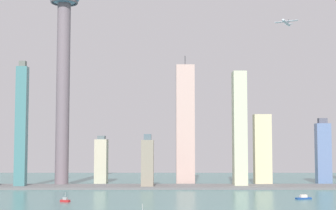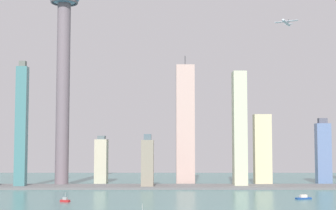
{
  "view_description": "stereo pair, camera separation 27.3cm",
  "coord_description": "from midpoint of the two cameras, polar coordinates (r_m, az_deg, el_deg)",
  "views": [
    {
      "loc": [
        -52.61,
        -215.68,
        56.03
      ],
      "look_at": [
        -48.96,
        444.55,
        106.1
      ],
      "focal_mm": 54.99,
      "sensor_mm": 36.0,
      "label": 1
    },
    {
      "loc": [
        -52.33,
        -215.68,
        56.03
      ],
      "look_at": [
        -48.96,
        444.55,
        106.1
      ],
      "focal_mm": 54.99,
      "sensor_mm": 36.0,
      "label": 2
    }
  ],
  "objects": [
    {
      "name": "observation_tower",
      "position": [
        713.69,
        -11.51,
        4.78
      ],
      "size": [
        40.51,
        40.51,
        362.78
      ],
      "color": "slate",
      "rests_on": "ground"
    },
    {
      "name": "skyscraper_1",
      "position": [
        748.35,
        -7.39,
        -6.12
      ],
      "size": [
        17.25,
        26.48,
        67.68
      ],
      "color": "beige",
      "rests_on": "ground"
    },
    {
      "name": "skyscraper_0",
      "position": [
        711.92,
        10.43,
        -4.91
      ],
      "size": [
        23.03,
        17.01,
        96.13
      ],
      "color": "beige",
      "rests_on": "ground"
    },
    {
      "name": "waterfront_pier",
      "position": [
        667.74,
        4.27,
        -9.02
      ],
      "size": [
        818.95,
        61.37,
        2.77
      ],
      "primitive_type": "cube",
      "color": "slate",
      "rests_on": "ground"
    },
    {
      "name": "skyscraper_3",
      "position": [
        661.04,
        -2.28,
        -6.42
      ],
      "size": [
        15.57,
        24.36,
        68.59
      ],
      "color": "gray",
      "rests_on": "ground"
    },
    {
      "name": "skyscraper_6",
      "position": [
        678.61,
        7.95,
        -2.65
      ],
      "size": [
        17.26,
        22.88,
        150.94
      ],
      "color": "beige",
      "rests_on": "ground"
    },
    {
      "name": "boat_1",
      "position": [
        548.13,
        14.79,
        -9.89
      ],
      "size": [
        17.2,
        9.87,
        4.56
      ],
      "rotation": [
        0.0,
        0.0,
        3.45
      ],
      "color": "navy",
      "rests_on": "ground"
    },
    {
      "name": "boat_0",
      "position": [
        514.46,
        -11.32,
        -10.32
      ],
      "size": [
        10.34,
        7.32,
        9.31
      ],
      "rotation": [
        0.0,
        0.0,
        5.86
      ],
      "color": "#B22123",
      "rests_on": "ground"
    },
    {
      "name": "skyscraper_2",
      "position": [
        751.57,
        16.84,
        -5.09
      ],
      "size": [
        19.92,
        14.22,
        92.08
      ],
      "color": "#5E77A6",
      "rests_on": "ground"
    },
    {
      "name": "airplane",
      "position": [
        719.93,
        12.96,
        8.93
      ],
      "size": [
        30.12,
        31.36,
        8.67
      ],
      "rotation": [
        0.0,
        0.0,
        4.23
      ],
      "color": "silver"
    },
    {
      "name": "skyscraper_4",
      "position": [
        687.33,
        -15.93,
        -2.23
      ],
      "size": [
        14.04,
        12.7,
        163.29
      ],
      "color": "#43797D",
      "rests_on": "ground"
    },
    {
      "name": "skyscraper_8",
      "position": [
        713.32,
        1.94,
        -2.19
      ],
      "size": [
        25.21,
        25.07,
        179.21
      ],
      "color": "#C5A398",
      "rests_on": "ground"
    }
  ]
}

